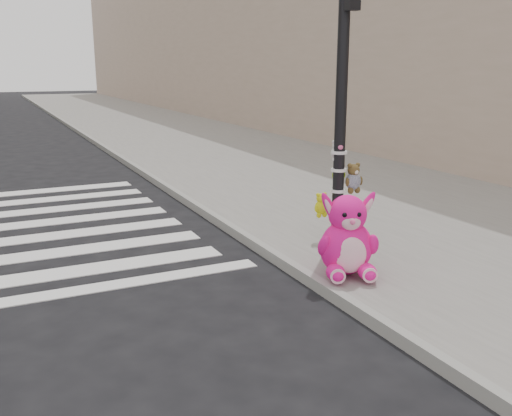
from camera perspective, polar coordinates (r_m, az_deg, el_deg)
name	(u,v)px	position (r m, az deg, el deg)	size (l,w,h in m)	color
ground	(216,336)	(5.84, -4.01, -12.67)	(120.00, 120.00, 0.00)	black
sidewalk_near	(249,156)	(16.58, -0.69, 5.19)	(7.00, 80.00, 0.14)	slate
curb_edge	(131,165)	(15.47, -12.40, 4.23)	(0.12, 80.00, 0.15)	gray
bld_near	(266,13)	(27.88, 0.98, 18.94)	(5.00, 60.00, 10.00)	tan
signal_pole	(341,127)	(8.09, 8.53, 8.06)	(0.69, 0.48, 4.00)	black
pink_bunny	(347,241)	(6.96, 9.10, -3.27)	(0.86, 0.93, 1.05)	#FF1592
red_teddy	(340,271)	(6.93, 8.43, -6.28)	(0.12, 0.09, 0.18)	red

